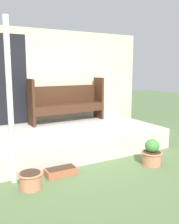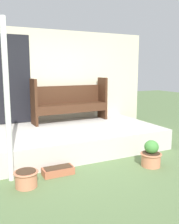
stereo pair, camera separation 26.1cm
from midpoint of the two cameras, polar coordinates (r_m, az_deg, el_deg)
The scene contains 8 objects.
ground_plane at distance 4.54m, azimuth -1.58°, elevation -11.85°, with size 24.00×24.00×0.00m, color #5B7547.
porch_slab at distance 5.39m, azimuth -5.79°, elevation -5.99°, with size 3.69×2.06×0.43m.
house_wall at distance 6.18m, azimuth -10.20°, elevation 6.19°, with size 4.89×0.08×2.60m.
support_post at distance 3.76m, azimuth -19.63°, elevation 1.97°, with size 0.08×0.08×2.40m.
bench at distance 6.00m, azimuth -6.46°, elevation 2.64°, with size 1.85×0.47×1.04m.
flower_pot_left at distance 3.78m, azimuth -15.35°, elevation -14.69°, with size 0.35×0.35×0.24m.
flower_pot_middle at distance 4.55m, azimuth 12.44°, elevation -9.33°, with size 0.37×0.37×0.46m.
planter_box_rect at distance 4.13m, azimuth -8.41°, elevation -13.31°, with size 0.50×0.23×0.12m.
Camera 1 is at (-2.05, -3.70, 1.67)m, focal length 40.00 mm.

